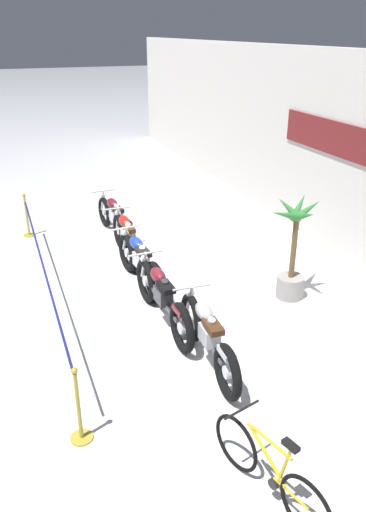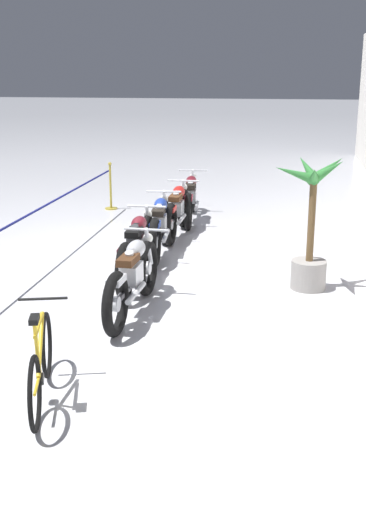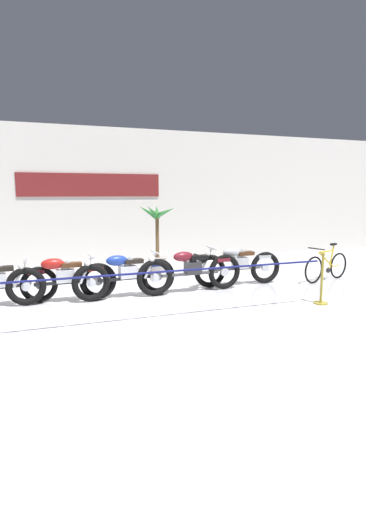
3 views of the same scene
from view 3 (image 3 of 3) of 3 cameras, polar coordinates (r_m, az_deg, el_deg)
ground_plane at (r=8.15m, az=-6.70°, el=-6.76°), size 120.00×120.00×0.00m
back_wall at (r=12.89m, az=-12.18°, el=8.35°), size 28.00×0.29×4.20m
motorcycle_red_1 at (r=8.45m, az=-16.82°, el=-3.23°), size 2.18×0.62×0.96m
motorcycle_blue_2 at (r=8.53m, az=-8.26°, el=-2.79°), size 2.25×0.62×0.97m
motorcycle_maroon_3 at (r=8.88m, az=1.07°, el=-2.14°), size 2.49×0.62×0.98m
motorcycle_silver_4 at (r=9.65m, az=7.85°, el=-1.38°), size 2.24×0.62×0.97m
bicycle at (r=10.71m, az=19.83°, el=-1.42°), size 1.64×0.60×0.94m
potted_palm_left_of_row at (r=11.15m, az=-3.71°, el=1.84°), size 1.01×1.00×1.93m
stanchion_far_left at (r=6.57m, az=-14.92°, el=-4.62°), size 6.99×0.28×1.05m
stanchion_mid_left at (r=8.47m, az=19.18°, el=-4.11°), size 0.28×0.28×1.05m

